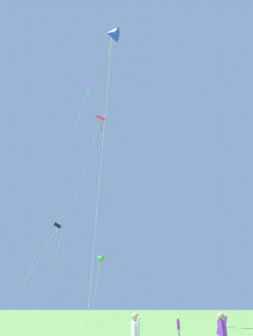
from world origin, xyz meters
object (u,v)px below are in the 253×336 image
object	(u,v)px
kite_black_large	(55,231)
person_foreground_watcher	(223,335)
kite_blue_delta	(112,34)
kite_purple_streamer	(87,93)
person_child_small	(178,326)
kite_red_high	(98,128)
kite_green_small	(99,258)

from	to	relation	value
kite_black_large	person_foreground_watcher	distance (m)	35.27
kite_blue_delta	kite_purple_streamer	bearing A→B (deg)	114.59
kite_black_large	person_foreground_watcher	bearing A→B (deg)	-62.02
kite_blue_delta	person_child_small	size ratio (longest dim) A/B	19.96
kite_purple_streamer	person_child_small	xyz separation A→B (m)	(8.92, -10.73, -24.32)
kite_red_high	person_foreground_watcher	bearing A→B (deg)	-67.80
kite_black_large	kite_red_high	bearing A→B (deg)	-49.39
person_foreground_watcher	kite_red_high	bearing A→B (deg)	112.20
kite_purple_streamer	person_child_small	size ratio (longest dim) A/B	22.71
kite_red_high	person_foreground_watcher	xyz separation A→B (m)	(8.85, -21.69, -20.43)
kite_blue_delta	kite_purple_streamer	world-z (taller)	kite_purple_streamer
kite_purple_streamer	person_foreground_watcher	size ratio (longest dim) A/B	17.37
kite_blue_delta	kite_red_high	bearing A→B (deg)	106.12
kite_blue_delta	kite_black_large	distance (m)	26.11
kite_red_high	person_foreground_watcher	distance (m)	31.09
person_child_small	person_foreground_watcher	bearing A→B (deg)	-83.18
kite_purple_streamer	kite_red_high	size ratio (longest dim) A/B	1.17
kite_red_high	person_child_small	size ratio (longest dim) A/B	19.40
kite_purple_streamer	person_foreground_watcher	xyz separation A→B (m)	(10.00, -19.78, -24.10)
kite_blue_delta	person_child_small	bearing A→B (deg)	-8.14
kite_blue_delta	kite_purple_streamer	size ratio (longest dim) A/B	0.88
kite_blue_delta	person_child_small	distance (m)	23.30
kite_red_high	person_child_small	world-z (taller)	kite_red_high
person_foreground_watcher	kite_green_small	bearing A→B (deg)	106.93
person_child_small	person_foreground_watcher	size ratio (longest dim) A/B	0.76
kite_red_high	kite_green_small	bearing A→B (deg)	98.50
kite_black_large	kite_purple_streamer	bearing A→B (deg)	-59.85
kite_green_small	person_child_small	bearing A→B (deg)	-69.90
kite_green_small	kite_red_high	bearing A→B (deg)	-81.50
kite_black_large	person_child_small	size ratio (longest dim) A/B	10.06
kite_red_high	person_foreground_watcher	world-z (taller)	kite_red_high
kite_purple_streamer	kite_red_high	distance (m)	4.30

